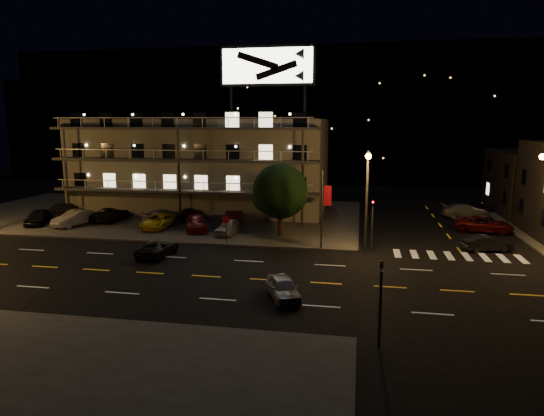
% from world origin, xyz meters
% --- Properties ---
extents(ground, '(140.00, 140.00, 0.00)m').
position_xyz_m(ground, '(0.00, 0.00, 0.00)').
color(ground, black).
rests_on(ground, ground).
extents(curb_nw, '(44.00, 24.00, 0.15)m').
position_xyz_m(curb_nw, '(-14.00, 20.00, 0.07)').
color(curb_nw, '#373735').
rests_on(curb_nw, ground).
extents(motel, '(28.00, 13.80, 18.10)m').
position_xyz_m(motel, '(-9.94, 23.88, 5.34)').
color(motel, gray).
rests_on(motel, ground).
extents(hill_backdrop, '(120.00, 25.00, 24.00)m').
position_xyz_m(hill_backdrop, '(-5.94, 68.78, 11.55)').
color(hill_backdrop, black).
rests_on(hill_backdrop, ground).
extents(streetlight_nc, '(0.44, 1.92, 8.00)m').
position_xyz_m(streetlight_nc, '(8.50, 7.94, 4.96)').
color(streetlight_nc, '#2D2D30').
rests_on(streetlight_nc, ground).
extents(signal_nw, '(0.20, 0.27, 4.60)m').
position_xyz_m(signal_nw, '(9.00, 8.50, 2.57)').
color(signal_nw, '#2D2D30').
rests_on(signal_nw, ground).
extents(signal_sw, '(0.20, 0.27, 4.60)m').
position_xyz_m(signal_sw, '(9.00, -8.50, 2.57)').
color(signal_sw, '#2D2D30').
rests_on(signal_sw, ground).
extents(banner_north, '(0.83, 0.16, 6.40)m').
position_xyz_m(banner_north, '(5.09, 8.40, 3.43)').
color(banner_north, '#2D2D30').
rests_on(banner_north, ground).
extents(stop_sign, '(0.91, 0.11, 2.61)m').
position_xyz_m(stop_sign, '(-3.00, 8.57, 1.71)').
color(stop_sign, '#2D2D30').
rests_on(stop_sign, ground).
extents(tree, '(5.11, 4.92, 6.44)m').
position_xyz_m(tree, '(0.96, 12.19, 3.98)').
color(tree, black).
rests_on(tree, curb_nw).
extents(lot_car_0, '(2.94, 4.63, 1.47)m').
position_xyz_m(lot_car_0, '(-23.39, 12.46, 0.88)').
color(lot_car_0, black).
rests_on(lot_car_0, curb_nw).
extents(lot_car_1, '(3.07, 4.86, 1.51)m').
position_xyz_m(lot_car_1, '(-19.44, 12.56, 0.91)').
color(lot_car_1, '#95969B').
rests_on(lot_car_1, curb_nw).
extents(lot_car_2, '(2.29, 4.85, 1.34)m').
position_xyz_m(lot_car_2, '(-10.96, 12.97, 0.82)').
color(lot_car_2, gold).
rests_on(lot_car_2, curb_nw).
extents(lot_car_3, '(3.54, 5.06, 1.36)m').
position_xyz_m(lot_car_3, '(-7.11, 12.77, 0.83)').
color(lot_car_3, '#4F0B0E').
rests_on(lot_car_3, curb_nw).
extents(lot_car_4, '(2.03, 3.97, 1.29)m').
position_xyz_m(lot_car_4, '(-3.65, 11.74, 0.80)').
color(lot_car_4, '#95969B').
rests_on(lot_car_4, curb_nw).
extents(lot_car_5, '(2.38, 4.77, 1.50)m').
position_xyz_m(lot_car_5, '(-23.03, 16.33, 0.90)').
color(lot_car_5, black).
rests_on(lot_car_5, curb_nw).
extents(lot_car_6, '(2.33, 4.96, 1.37)m').
position_xyz_m(lot_car_6, '(-17.23, 15.39, 0.84)').
color(lot_car_6, black).
rests_on(lot_car_6, curb_nw).
extents(lot_car_7, '(3.42, 4.89, 1.31)m').
position_xyz_m(lot_car_7, '(-11.76, 15.90, 0.81)').
color(lot_car_7, '#95969B').
rests_on(lot_car_7, curb_nw).
extents(lot_car_8, '(2.86, 4.28, 1.35)m').
position_xyz_m(lot_car_8, '(-9.44, 17.16, 0.83)').
color(lot_car_8, black).
rests_on(lot_car_8, curb_nw).
extents(lot_car_9, '(2.28, 4.74, 1.50)m').
position_xyz_m(lot_car_9, '(-4.09, 15.54, 0.90)').
color(lot_car_9, '#4F0B0E').
rests_on(lot_car_9, curb_nw).
extents(side_car_0, '(3.99, 2.14, 1.25)m').
position_xyz_m(side_car_0, '(18.11, 10.23, 0.62)').
color(side_car_0, black).
rests_on(side_car_0, ground).
extents(side_car_1, '(5.60, 3.35, 1.46)m').
position_xyz_m(side_car_1, '(19.52, 17.46, 0.73)').
color(side_car_1, '#4F0B0E').
rests_on(side_car_1, ground).
extents(side_car_2, '(5.15, 2.36, 1.46)m').
position_xyz_m(side_car_2, '(19.34, 24.54, 0.73)').
color(side_car_2, '#95969B').
rests_on(side_car_2, ground).
extents(side_car_3, '(3.74, 1.64, 1.25)m').
position_xyz_m(side_car_3, '(21.53, 28.18, 0.63)').
color(side_car_3, black).
rests_on(side_car_3, ground).
extents(road_car_east, '(2.84, 4.09, 1.29)m').
position_xyz_m(road_car_east, '(3.72, -3.17, 0.65)').
color(road_car_east, '#95969B').
rests_on(road_car_east, ground).
extents(road_car_west, '(2.23, 4.48, 1.22)m').
position_xyz_m(road_car_west, '(-7.24, 4.20, 0.61)').
color(road_car_west, black).
rests_on(road_car_west, ground).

